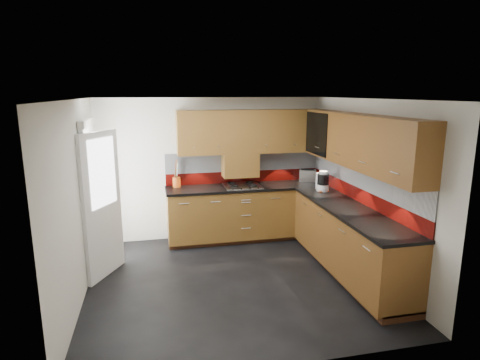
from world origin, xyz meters
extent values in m
cube|color=black|center=(0.00, 0.00, -0.01)|extent=(4.00, 3.80, 0.02)
cube|color=white|center=(0.00, 0.00, 2.45)|extent=(4.00, 3.80, 0.10)
cube|color=beige|center=(0.00, 1.84, 1.20)|extent=(4.00, 0.08, 2.64)
cube|color=beige|center=(0.00, -1.84, 1.20)|extent=(4.00, 0.08, 2.64)
cube|color=beige|center=(-1.94, 0.00, 1.20)|extent=(0.08, 3.80, 2.64)
cube|color=beige|center=(1.94, 0.00, 1.20)|extent=(0.08, 3.80, 2.64)
cube|color=brown|center=(0.55, 1.50, 0.48)|extent=(2.70, 0.60, 0.95)
cube|color=brown|center=(1.60, -0.10, 0.48)|extent=(0.60, 2.60, 0.95)
cube|color=#452313|center=(0.55, 1.53, 0.05)|extent=(2.70, 0.54, 0.10)
cube|color=#452313|center=(1.63, -0.10, 0.05)|extent=(0.54, 2.60, 0.10)
cube|color=black|center=(0.54, 1.49, 0.92)|extent=(2.72, 0.62, 0.04)
cube|color=black|center=(1.59, -0.12, 0.92)|extent=(0.62, 2.60, 0.04)
cube|color=maroon|center=(0.55, 1.79, 1.04)|extent=(2.70, 0.02, 0.20)
cube|color=silver|center=(0.55, 1.79, 1.31)|extent=(2.70, 0.02, 0.34)
cube|color=maroon|center=(1.89, 0.20, 1.04)|extent=(0.02, 3.20, 0.20)
cube|color=silver|center=(1.89, 0.20, 1.31)|extent=(0.02, 3.20, 0.34)
cube|color=brown|center=(0.65, 1.64, 1.84)|extent=(2.50, 0.33, 0.72)
cube|color=brown|center=(1.73, 0.04, 1.84)|extent=(0.33, 2.87, 0.72)
cube|color=silver|center=(0.50, 1.46, 1.63)|extent=(1.80, 0.01, 0.16)
cube|color=silver|center=(1.56, 0.00, 1.63)|extent=(0.01, 2.00, 0.16)
cube|color=brown|center=(0.45, 1.64, 1.28)|extent=(0.60, 0.33, 0.40)
cube|color=black|center=(1.56, 1.07, 1.84)|extent=(0.01, 0.80, 0.66)
cube|color=#FFD18C|center=(1.87, 1.07, 1.84)|extent=(0.01, 0.76, 0.64)
cube|color=black|center=(1.73, 1.07, 1.86)|extent=(0.29, 0.76, 0.01)
cylinder|color=black|center=(1.73, 0.82, 1.96)|extent=(0.07, 0.07, 0.16)
cylinder|color=black|center=(1.73, 0.97, 1.96)|extent=(0.07, 0.07, 0.16)
cylinder|color=white|center=(1.73, 1.12, 1.96)|extent=(0.07, 0.07, 0.16)
cylinder|color=black|center=(1.73, 1.27, 1.96)|extent=(0.07, 0.07, 0.16)
cube|color=white|center=(-1.86, 0.90, 1.02)|extent=(0.06, 0.95, 2.04)
cube|color=white|center=(-1.68, 0.55, 1.00)|extent=(0.42, 0.73, 1.98)
cube|color=white|center=(-1.65, 0.55, 1.45)|extent=(0.28, 0.50, 0.90)
cube|color=silver|center=(0.45, 1.48, 0.95)|extent=(0.61, 0.52, 0.02)
torus|color=black|center=(0.29, 1.35, 0.98)|extent=(0.14, 0.14, 0.02)
torus|color=black|center=(0.61, 1.35, 0.98)|extent=(0.14, 0.14, 0.02)
torus|color=black|center=(0.29, 1.61, 0.98)|extent=(0.14, 0.14, 0.02)
torus|color=black|center=(0.61, 1.61, 0.98)|extent=(0.14, 0.14, 0.02)
cube|color=black|center=(0.45, 1.23, 0.96)|extent=(0.46, 0.04, 0.02)
cylinder|color=#C44E12|center=(-0.62, 1.68, 1.02)|extent=(0.13, 0.13, 0.16)
cylinder|color=brown|center=(-0.62, 1.70, 1.22)|extent=(0.06, 0.02, 0.32)
cylinder|color=brown|center=(-0.61, 1.70, 1.21)|extent=(0.05, 0.03, 0.30)
cylinder|color=brown|center=(-0.63, 1.70, 1.23)|extent=(0.06, 0.03, 0.34)
cylinder|color=brown|center=(-0.61, 1.70, 1.20)|extent=(0.04, 0.05, 0.28)
cylinder|color=brown|center=(-0.64, 1.70, 1.22)|extent=(0.04, 0.05, 0.31)
cube|color=silver|center=(1.68, 1.64, 1.04)|extent=(0.33, 0.27, 0.20)
cube|color=black|center=(1.68, 1.64, 1.14)|extent=(0.21, 0.10, 0.01)
cube|color=black|center=(1.68, 1.68, 1.14)|extent=(0.21, 0.10, 0.01)
cylinder|color=white|center=(1.64, 0.90, 0.99)|extent=(0.19, 0.19, 0.11)
cylinder|color=black|center=(1.64, 0.90, 1.13)|extent=(0.18, 0.18, 0.17)
cylinder|color=white|center=(1.64, 0.90, 1.24)|extent=(0.13, 0.13, 0.04)
cylinder|color=white|center=(1.64, 1.03, 1.07)|extent=(0.15, 0.15, 0.26)
cube|color=#DB5518|center=(1.63, 0.88, 0.95)|extent=(0.15, 0.13, 0.02)
camera|label=1|loc=(-1.00, -4.89, 2.49)|focal=30.00mm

